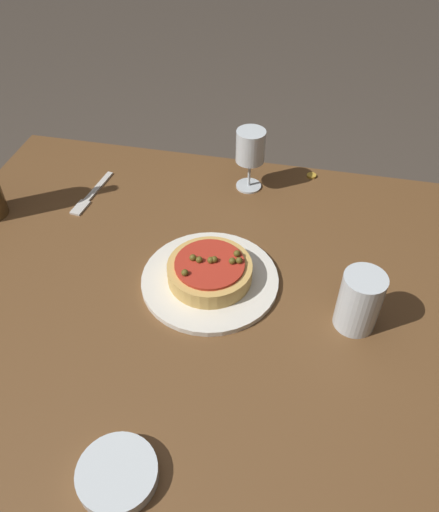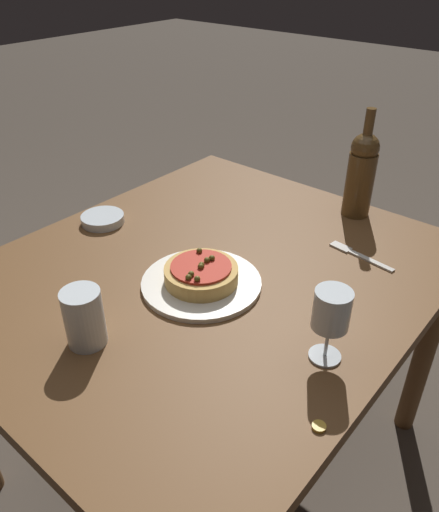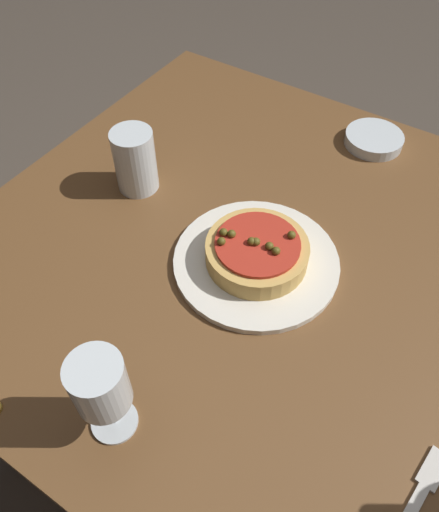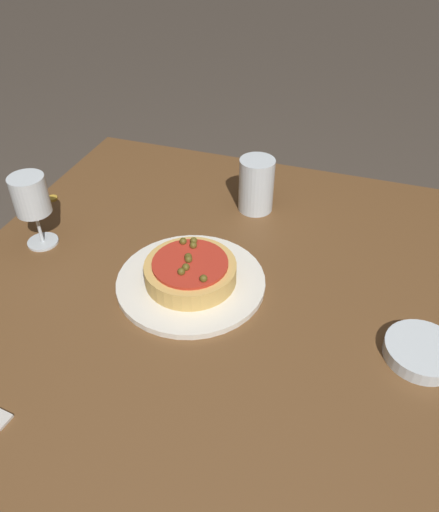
% 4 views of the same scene
% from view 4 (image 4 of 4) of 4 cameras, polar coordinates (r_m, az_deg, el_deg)
% --- Properties ---
extents(ground_plane, '(14.00, 14.00, 0.00)m').
position_cam_4_polar(ground_plane, '(1.48, -1.85, -25.91)').
color(ground_plane, '#4C4238').
extents(dining_table, '(1.14, 0.97, 0.71)m').
position_cam_4_polar(dining_table, '(0.95, -2.61, -9.88)').
color(dining_table, brown).
rests_on(dining_table, ground_plane).
extents(dinner_plate, '(0.28, 0.28, 0.01)m').
position_cam_4_polar(dinner_plate, '(0.93, -3.28, -2.96)').
color(dinner_plate, white).
rests_on(dinner_plate, dining_table).
extents(pizza, '(0.17, 0.17, 0.05)m').
position_cam_4_polar(pizza, '(0.92, -3.34, -1.71)').
color(pizza, tan).
rests_on(pizza, dinner_plate).
extents(wine_glass, '(0.07, 0.07, 0.16)m').
position_cam_4_polar(wine_glass, '(1.04, -20.77, 6.25)').
color(wine_glass, silver).
rests_on(wine_glass, dining_table).
extents(water_cup, '(0.08, 0.08, 0.12)m').
position_cam_4_polar(water_cup, '(1.11, 4.23, 8.10)').
color(water_cup, silver).
rests_on(water_cup, dining_table).
extents(side_bowl, '(0.12, 0.12, 0.02)m').
position_cam_4_polar(side_bowl, '(0.87, 22.12, -10.06)').
color(side_bowl, silver).
rests_on(side_bowl, dining_table).
extents(bottle_cap, '(0.02, 0.02, 0.01)m').
position_cam_4_polar(bottle_cap, '(1.23, -18.57, 6.27)').
color(bottle_cap, gold).
rests_on(bottle_cap, dining_table).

